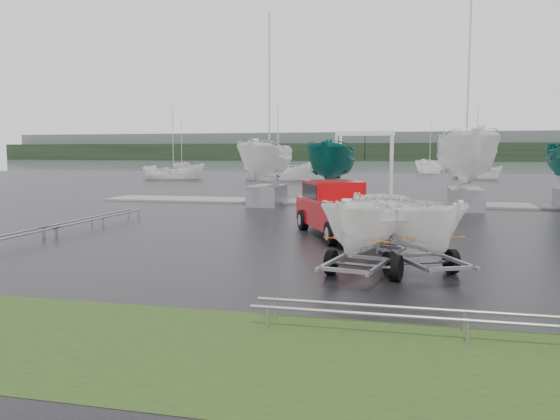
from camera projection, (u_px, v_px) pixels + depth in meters
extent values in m
plane|color=black|center=(316.00, 238.00, 18.82)|extent=(120.00, 120.00, 0.00)
plane|color=gray|center=(393.00, 166.00, 115.65)|extent=(300.00, 300.00, 0.00)
plane|color=#1E3113|center=(195.00, 349.00, 8.16)|extent=(40.00, 40.00, 0.00)
cube|color=gray|center=(353.00, 203.00, 31.40)|extent=(30.00, 3.00, 0.12)
cube|color=black|center=(399.00, 152.00, 183.12)|extent=(300.00, 8.00, 6.00)
cube|color=#4C5651|center=(399.00, 146.00, 190.66)|extent=(300.00, 6.00, 10.00)
cube|color=#9D080B|center=(341.00, 214.00, 19.13)|extent=(4.07, 5.86, 0.91)
cube|color=#9D080B|center=(333.00, 192.00, 20.04)|extent=(2.54, 2.75, 0.82)
cube|color=black|center=(333.00, 191.00, 20.03)|extent=(2.46, 2.54, 0.53)
cube|color=silver|center=(370.00, 234.00, 16.40)|extent=(1.83, 0.97, 0.34)
cylinder|color=black|center=(303.00, 220.00, 20.77)|extent=(0.58, 0.82, 0.77)
cylinder|color=black|center=(349.00, 219.00, 21.13)|extent=(0.58, 0.82, 0.77)
cylinder|color=black|center=(331.00, 234.00, 17.21)|extent=(0.58, 0.82, 0.77)
cylinder|color=black|center=(385.00, 232.00, 17.58)|extent=(0.58, 0.82, 0.77)
cube|color=gray|center=(396.00, 256.00, 13.18)|extent=(1.58, 3.30, 0.08)
cube|color=gray|center=(438.00, 254.00, 13.40)|extent=(1.58, 3.30, 0.08)
cylinder|color=gray|center=(421.00, 263.00, 13.11)|extent=(1.49, 0.74, 0.08)
cylinder|color=black|center=(390.00, 264.00, 12.95)|extent=(0.41, 0.62, 0.60)
cylinder|color=black|center=(451.00, 261.00, 13.27)|extent=(0.41, 0.62, 0.60)
imported|color=white|center=(420.00, 176.00, 13.08)|extent=(1.89, 1.91, 3.76)
cube|color=orange|center=(404.00, 228.00, 14.01)|extent=(1.43, 0.69, 0.03)
cube|color=orange|center=(434.00, 238.00, 12.45)|extent=(1.43, 0.69, 0.03)
cube|color=gray|center=(344.00, 256.00, 13.21)|extent=(0.84, 3.54, 0.08)
cube|color=gray|center=(389.00, 259.00, 12.74)|extent=(0.84, 3.54, 0.08)
cylinder|color=gray|center=(363.00, 265.00, 12.81)|extent=(1.58, 0.41, 0.08)
cylinder|color=black|center=(331.00, 262.00, 13.15)|extent=(0.30, 0.62, 0.60)
cylinder|color=black|center=(397.00, 268.00, 12.47)|extent=(0.30, 0.62, 0.60)
imported|color=white|center=(367.00, 173.00, 12.76)|extent=(1.76, 1.79, 3.92)
cube|color=orange|center=(375.00, 230.00, 13.63)|extent=(1.52, 0.37, 0.03)
cube|color=orange|center=(356.00, 239.00, 12.19)|extent=(1.52, 0.37, 0.03)
cylinder|color=silver|center=(337.00, 169.00, 30.61)|extent=(0.16, 0.58, 3.99)
cylinder|color=silver|center=(340.00, 168.00, 32.16)|extent=(0.16, 0.58, 3.99)
cylinder|color=silver|center=(391.00, 169.00, 29.93)|extent=(0.16, 0.58, 3.99)
cylinder|color=silver|center=(392.00, 169.00, 31.48)|extent=(0.16, 0.58, 3.99)
cube|color=silver|center=(365.00, 133.00, 30.84)|extent=(3.30, 0.25, 0.25)
cube|color=gray|center=(267.00, 195.00, 30.44)|extent=(1.60, 3.20, 1.10)
imported|color=white|center=(267.00, 126.00, 30.04)|extent=(2.46, 2.53, 6.54)
cylinder|color=#B2B2B7|center=(269.00, 76.00, 30.23)|extent=(0.10, 0.10, 7.00)
cube|color=gray|center=(333.00, 196.00, 29.81)|extent=(1.60, 3.20, 1.10)
imported|color=#0C594E|center=(333.00, 127.00, 29.42)|extent=(2.41, 2.47, 6.39)
cube|color=gray|center=(465.00, 199.00, 28.06)|extent=(1.60, 3.20, 1.10)
imported|color=white|center=(468.00, 111.00, 27.59)|extent=(2.94, 3.02, 7.83)
cylinder|color=#B2B2B7|center=(469.00, 60.00, 27.80)|extent=(0.10, 0.10, 7.00)
cylinder|color=gray|center=(103.00, 218.00, 21.73)|extent=(0.06, 6.50, 0.06)
cylinder|color=gray|center=(92.00, 217.00, 21.84)|extent=(0.06, 6.50, 0.06)
cylinder|color=gray|center=(468.00, 321.00, 8.43)|extent=(7.00, 0.06, 0.06)
cylinder|color=gray|center=(465.00, 311.00, 8.92)|extent=(7.00, 0.06, 0.06)
imported|color=white|center=(174.00, 179.00, 60.09)|extent=(3.31, 3.27, 6.82)
cylinder|color=#B2B2B7|center=(173.00, 143.00, 59.67)|extent=(0.08, 0.08, 8.00)
imported|color=white|center=(278.00, 180.00, 58.05)|extent=(2.91, 2.83, 7.51)
cylinder|color=#B2B2B7|center=(278.00, 142.00, 57.62)|extent=(0.08, 0.08, 8.00)
imported|color=white|center=(475.00, 179.00, 60.94)|extent=(3.07, 3.05, 5.91)
cylinder|color=#B2B2B7|center=(477.00, 143.00, 60.51)|extent=(0.08, 0.08, 8.00)
imported|color=white|center=(182.00, 172.00, 82.46)|extent=(3.21, 3.23, 6.21)
cylinder|color=#B2B2B7|center=(182.00, 145.00, 82.03)|extent=(0.08, 0.08, 8.00)
imported|color=white|center=(429.00, 172.00, 80.02)|extent=(3.88, 3.93, 8.07)
cylinder|color=#B2B2B7|center=(430.00, 145.00, 79.60)|extent=(0.08, 0.08, 8.00)
imported|color=white|center=(279.00, 167.00, 106.87)|extent=(2.89, 2.96, 7.11)
cylinder|color=#B2B2B7|center=(279.00, 147.00, 106.45)|extent=(0.08, 0.08, 8.00)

